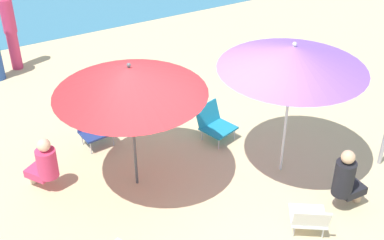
{
  "coord_description": "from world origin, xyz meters",
  "views": [
    {
      "loc": [
        -2.89,
        -5.29,
        5.01
      ],
      "look_at": [
        0.4,
        0.64,
        0.7
      ],
      "focal_mm": 48.68,
      "sensor_mm": 36.0,
      "label": 1
    }
  ],
  "objects_px": {
    "beach_chair_b": "(94,125)",
    "person_d": "(347,179)",
    "umbrella_purple": "(293,58)",
    "beach_chair_c": "(214,122)",
    "person_c": "(10,30)",
    "umbrella_red": "(130,80)",
    "person_a": "(44,164)",
    "beach_chair_a": "(309,218)"
  },
  "relations": [
    {
      "from": "umbrella_red",
      "to": "umbrella_purple",
      "type": "bearing_deg",
      "value": -20.5
    },
    {
      "from": "beach_chair_a",
      "to": "person_c",
      "type": "bearing_deg",
      "value": 51.4
    },
    {
      "from": "umbrella_red",
      "to": "beach_chair_c",
      "type": "bearing_deg",
      "value": 16.62
    },
    {
      "from": "umbrella_red",
      "to": "beach_chair_b",
      "type": "relative_size",
      "value": 3.37
    },
    {
      "from": "person_a",
      "to": "person_c",
      "type": "bearing_deg",
      "value": -41.25
    },
    {
      "from": "umbrella_red",
      "to": "person_c",
      "type": "distance_m",
      "value": 4.89
    },
    {
      "from": "beach_chair_a",
      "to": "beach_chair_b",
      "type": "relative_size",
      "value": 1.13
    },
    {
      "from": "umbrella_purple",
      "to": "beach_chair_b",
      "type": "xyz_separation_m",
      "value": [
        -2.27,
        2.11,
        -1.59
      ]
    },
    {
      "from": "beach_chair_b",
      "to": "person_d",
      "type": "xyz_separation_m",
      "value": [
        2.49,
        -3.23,
        0.17
      ]
    },
    {
      "from": "umbrella_red",
      "to": "beach_chair_b",
      "type": "xyz_separation_m",
      "value": [
        -0.17,
        1.33,
        -1.41
      ]
    },
    {
      "from": "umbrella_red",
      "to": "beach_chair_c",
      "type": "xyz_separation_m",
      "value": [
        1.64,
        0.49,
        -1.45
      ]
    },
    {
      "from": "umbrella_purple",
      "to": "umbrella_red",
      "type": "bearing_deg",
      "value": 159.5
    },
    {
      "from": "person_d",
      "to": "beach_chair_a",
      "type": "bearing_deg",
      "value": -166.46
    },
    {
      "from": "person_c",
      "to": "beach_chair_a",
      "type": "bearing_deg",
      "value": -155.71
    },
    {
      "from": "umbrella_red",
      "to": "beach_chair_a",
      "type": "relative_size",
      "value": 2.97
    },
    {
      "from": "umbrella_red",
      "to": "person_d",
      "type": "height_order",
      "value": "umbrella_red"
    },
    {
      "from": "umbrella_purple",
      "to": "beach_chair_c",
      "type": "relative_size",
      "value": 3.19
    },
    {
      "from": "beach_chair_a",
      "to": "beach_chair_b",
      "type": "bearing_deg",
      "value": 60.47
    },
    {
      "from": "umbrella_purple",
      "to": "beach_chair_b",
      "type": "distance_m",
      "value": 3.48
    },
    {
      "from": "beach_chair_b",
      "to": "person_a",
      "type": "height_order",
      "value": "person_a"
    },
    {
      "from": "umbrella_purple",
      "to": "person_a",
      "type": "distance_m",
      "value": 3.85
    },
    {
      "from": "umbrella_purple",
      "to": "person_a",
      "type": "xyz_separation_m",
      "value": [
        -3.29,
        1.33,
        -1.48
      ]
    },
    {
      "from": "umbrella_purple",
      "to": "person_c",
      "type": "distance_m",
      "value": 6.29
    },
    {
      "from": "umbrella_red",
      "to": "person_d",
      "type": "relative_size",
      "value": 2.13
    },
    {
      "from": "beach_chair_b",
      "to": "person_c",
      "type": "relative_size",
      "value": 0.37
    },
    {
      "from": "umbrella_purple",
      "to": "person_a",
      "type": "height_order",
      "value": "umbrella_purple"
    },
    {
      "from": "umbrella_red",
      "to": "beach_chair_c",
      "type": "distance_m",
      "value": 2.24
    },
    {
      "from": "beach_chair_c",
      "to": "person_a",
      "type": "bearing_deg",
      "value": -108.16
    },
    {
      "from": "beach_chair_a",
      "to": "beach_chair_b",
      "type": "distance_m",
      "value": 3.82
    },
    {
      "from": "person_a",
      "to": "umbrella_purple",
      "type": "bearing_deg",
      "value": -145.86
    },
    {
      "from": "beach_chair_b",
      "to": "person_d",
      "type": "height_order",
      "value": "person_d"
    },
    {
      "from": "beach_chair_a",
      "to": "person_c",
      "type": "xyz_separation_m",
      "value": [
        -2.21,
        6.84,
        0.6
      ]
    },
    {
      "from": "beach_chair_c",
      "to": "person_c",
      "type": "xyz_separation_m",
      "value": [
        -2.3,
        4.28,
        0.57
      ]
    },
    {
      "from": "beach_chair_c",
      "to": "person_c",
      "type": "distance_m",
      "value": 4.89
    },
    {
      "from": "beach_chair_b",
      "to": "person_c",
      "type": "bearing_deg",
      "value": -178.86
    },
    {
      "from": "beach_chair_b",
      "to": "person_c",
      "type": "xyz_separation_m",
      "value": [
        -0.48,
        3.44,
        0.53
      ]
    },
    {
      "from": "person_a",
      "to": "umbrella_red",
      "type": "bearing_deg",
      "value": -148.32
    },
    {
      "from": "umbrella_purple",
      "to": "person_c",
      "type": "bearing_deg",
      "value": 116.34
    },
    {
      "from": "beach_chair_c",
      "to": "person_a",
      "type": "xyz_separation_m",
      "value": [
        -2.84,
        0.05,
        0.14
      ]
    },
    {
      "from": "person_c",
      "to": "person_d",
      "type": "bearing_deg",
      "value": -149.63
    },
    {
      "from": "beach_chair_a",
      "to": "umbrella_purple",
      "type": "bearing_deg",
      "value": 10.81
    },
    {
      "from": "umbrella_red",
      "to": "person_a",
      "type": "bearing_deg",
      "value": 155.61
    }
  ]
}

